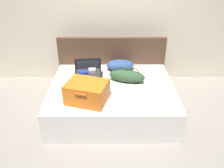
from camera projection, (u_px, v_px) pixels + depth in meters
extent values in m
plane|color=gray|center=(112.00, 125.00, 3.59)|extent=(12.00, 12.00, 0.00)
cube|color=beige|center=(112.00, 15.00, 4.38)|extent=(8.00, 0.10, 2.60)
cube|color=silver|center=(112.00, 98.00, 3.82)|extent=(1.96, 1.60, 0.48)
cube|color=#4C3323|center=(112.00, 63.00, 4.42)|extent=(2.00, 0.08, 1.00)
cube|color=#D16619|center=(87.00, 93.00, 3.27)|extent=(0.65, 0.57, 0.25)
cube|color=#28282D|center=(87.00, 91.00, 3.25)|extent=(0.58, 0.50, 0.17)
cube|color=#99999E|center=(79.00, 86.00, 3.18)|extent=(0.10, 0.09, 0.05)
cube|color=#99999E|center=(93.00, 84.00, 3.21)|extent=(0.11, 0.10, 0.03)
cube|color=#D16619|center=(87.00, 84.00, 3.19)|extent=(0.65, 0.57, 0.05)
cube|color=#D16619|center=(80.00, 94.00, 3.02)|extent=(0.17, 0.07, 0.02)
cube|color=black|center=(88.00, 77.00, 3.79)|extent=(0.47, 0.37, 0.16)
cube|color=#28282D|center=(88.00, 76.00, 3.77)|extent=(0.41, 0.32, 0.12)
cube|color=#1E33A5|center=(83.00, 73.00, 3.69)|extent=(0.15, 0.09, 0.05)
cube|color=#99999E|center=(92.00, 70.00, 3.77)|extent=(0.13, 0.12, 0.05)
cube|color=black|center=(88.00, 68.00, 3.91)|extent=(0.44, 0.10, 0.32)
cube|color=#28282D|center=(88.00, 68.00, 3.88)|extent=(0.37, 0.05, 0.28)
ellipsoid|color=#2D4C2D|center=(127.00, 76.00, 3.77)|extent=(0.63, 0.37, 0.20)
torus|color=#2D4C2D|center=(122.00, 72.00, 3.76)|extent=(0.22, 0.07, 0.23)
torus|color=#2D4C2D|center=(132.00, 74.00, 3.72)|extent=(0.22, 0.07, 0.23)
ellipsoid|color=navy|center=(120.00, 65.00, 4.15)|extent=(0.51, 0.30, 0.19)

